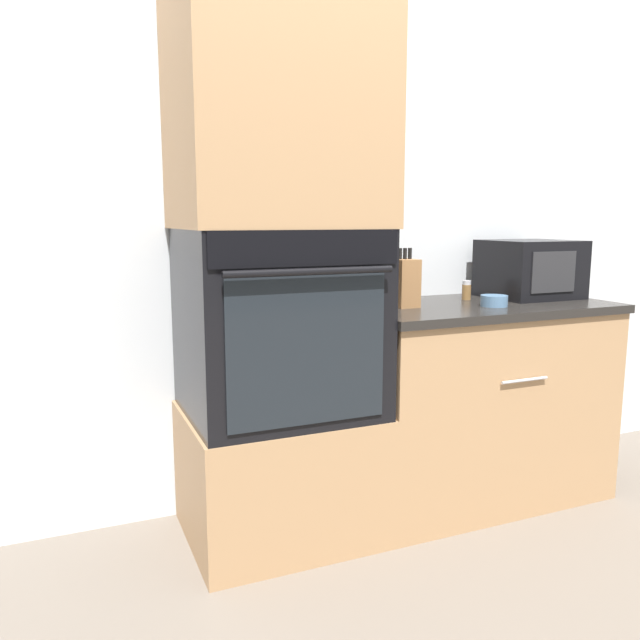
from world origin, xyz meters
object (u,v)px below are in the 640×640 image
object	(u,v)px
condiment_jar_mid	(358,294)
microwave	(530,269)
knife_block	(404,283)
condiment_jar_near	(383,301)
condiment_jar_far	(466,290)
wall_oven	(278,322)
bowl	(494,301)

from	to	relation	value
condiment_jar_mid	microwave	bearing A→B (deg)	-7.08
knife_block	condiment_jar_mid	world-z (taller)	knife_block
condiment_jar_near	condiment_jar_far	distance (m)	0.51
wall_oven	condiment_jar_far	bearing A→B (deg)	6.85
condiment_jar_near	condiment_jar_far	world-z (taller)	condiment_jar_far
microwave	knife_block	world-z (taller)	microwave
wall_oven	microwave	bearing A→B (deg)	3.35
bowl	condiment_jar_near	distance (m)	0.48
microwave	condiment_jar_far	distance (m)	0.33
wall_oven	bowl	xyz separation A→B (m)	(0.91, -0.11, 0.05)
condiment_jar_mid	condiment_jar_near	bearing A→B (deg)	-85.70
wall_oven	microwave	size ratio (longest dim) A/B	1.80
microwave	condiment_jar_mid	bearing A→B (deg)	172.92
condiment_jar_near	condiment_jar_far	xyz separation A→B (m)	(0.50, 0.13, 0.01)
microwave	condiment_jar_mid	xyz separation A→B (m)	(-0.83, 0.10, -0.09)
wall_oven	bowl	size ratio (longest dim) A/B	6.26
condiment_jar_mid	condiment_jar_far	size ratio (longest dim) A/B	0.97
wall_oven	condiment_jar_near	world-z (taller)	wall_oven
knife_block	condiment_jar_mid	bearing A→B (deg)	131.40
microwave	condiment_jar_far	xyz separation A→B (m)	(-0.32, 0.04, -0.09)
condiment_jar_mid	wall_oven	bearing A→B (deg)	-157.16
bowl	condiment_jar_near	world-z (taller)	condiment_jar_near
wall_oven	condiment_jar_far	size ratio (longest dim) A/B	8.04
microwave	bowl	distance (m)	0.40
wall_oven	condiment_jar_near	bearing A→B (deg)	-2.55
condiment_jar_far	wall_oven	bearing A→B (deg)	-173.15
condiment_jar_far	bowl	bearing A→B (deg)	-95.96
knife_block	condiment_jar_near	distance (m)	0.14
condiment_jar_near	condiment_jar_mid	world-z (taller)	condiment_jar_mid
condiment_jar_mid	condiment_jar_far	world-z (taller)	condiment_jar_far
knife_block	bowl	world-z (taller)	knife_block
condiment_jar_near	condiment_jar_mid	distance (m)	0.20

